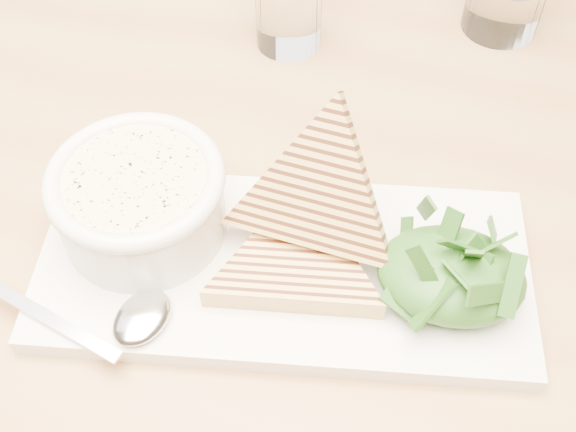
% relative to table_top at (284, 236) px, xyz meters
% --- Properties ---
extents(table_top, '(1.24, 0.88, 0.04)m').
position_rel_table_top_xyz_m(table_top, '(0.00, 0.00, 0.00)').
color(table_top, '#9B7746').
rests_on(table_top, ground).
extents(platter, '(0.40, 0.21, 0.02)m').
position_rel_table_top_xyz_m(platter, '(0.01, -0.05, 0.03)').
color(platter, white).
rests_on(platter, table_top).
extents(soup_bowl, '(0.13, 0.13, 0.05)m').
position_rel_table_top_xyz_m(soup_bowl, '(-0.11, -0.04, 0.06)').
color(soup_bowl, white).
rests_on(soup_bowl, platter).
extents(soup, '(0.11, 0.11, 0.01)m').
position_rel_table_top_xyz_m(soup, '(-0.11, -0.04, 0.09)').
color(soup, beige).
rests_on(soup, soup_bowl).
extents(bowl_rim, '(0.14, 0.14, 0.01)m').
position_rel_table_top_xyz_m(bowl_rim, '(-0.11, -0.04, 0.10)').
color(bowl_rim, white).
rests_on(bowl_rim, soup_bowl).
extents(sandwich_flat, '(0.17, 0.17, 0.02)m').
position_rel_table_top_xyz_m(sandwich_flat, '(0.02, -0.06, 0.05)').
color(sandwich_flat, tan).
rests_on(sandwich_flat, platter).
extents(sandwich_lean, '(0.18, 0.19, 0.17)m').
position_rel_table_top_xyz_m(sandwich_lean, '(0.03, -0.02, 0.09)').
color(sandwich_lean, tan).
rests_on(sandwich_lean, sandwich_flat).
extents(salad_base, '(0.11, 0.09, 0.04)m').
position_rel_table_top_xyz_m(salad_base, '(0.13, -0.05, 0.06)').
color(salad_base, '#17440F').
rests_on(salad_base, platter).
extents(arugula_pile, '(0.11, 0.10, 0.05)m').
position_rel_table_top_xyz_m(arugula_pile, '(0.13, -0.05, 0.06)').
color(arugula_pile, '#325F20').
rests_on(arugula_pile, platter).
extents(spoon_bowl, '(0.05, 0.06, 0.01)m').
position_rel_table_top_xyz_m(spoon_bowl, '(-0.08, -0.12, 0.04)').
color(spoon_bowl, silver).
rests_on(spoon_bowl, platter).
extents(spoon_handle, '(0.12, 0.05, 0.00)m').
position_rel_table_top_xyz_m(spoon_handle, '(-0.15, -0.13, 0.04)').
color(spoon_handle, silver).
rests_on(spoon_handle, platter).
extents(glass_near, '(0.07, 0.07, 0.10)m').
position_rel_table_top_xyz_m(glass_near, '(-0.04, 0.23, 0.07)').
color(glass_near, white).
rests_on(glass_near, table_top).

